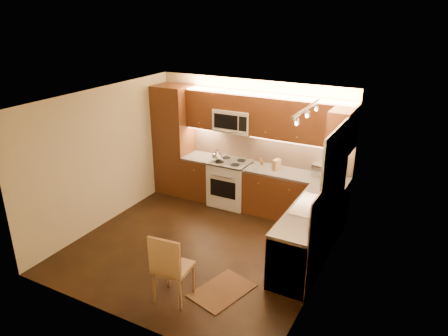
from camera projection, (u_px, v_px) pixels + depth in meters
The scene contains 37 objects.
floor at pixel (201, 246), 7.11m from camera, with size 4.00×4.00×0.01m, color black.
ceiling at pixel (198, 100), 6.20m from camera, with size 4.00×4.00×0.01m, color beige.
wall_back at pixel (252, 143), 8.30m from camera, with size 4.00×0.01×2.50m, color beige.
wall_front at pixel (113, 235), 5.01m from camera, with size 4.00×0.01×2.50m, color beige.
wall_left at pixel (104, 157), 7.53m from camera, with size 0.01×4.00×2.50m, color beige.
wall_right at pixel (324, 204), 5.79m from camera, with size 0.01×4.00×2.50m, color beige.
pantry at pixel (174, 140), 8.81m from camera, with size 0.70×0.60×2.30m, color #48240F.
base_cab_back_left at pixel (202, 177), 8.79m from camera, with size 0.62×0.60×0.86m, color #48240F.
counter_back_left at pixel (201, 157), 8.62m from camera, with size 0.62×0.60×0.04m, color #33312F.
base_cab_back_right at pixel (294, 197), 7.90m from camera, with size 1.92×0.60×0.86m, color #48240F.
counter_back_right at pixel (296, 175), 7.74m from camera, with size 1.92×0.60×0.04m, color #33312F.
base_cab_right at pixel (307, 237), 6.54m from camera, with size 0.60×2.00×0.86m, color #48240F.
counter_right at pixel (309, 211), 6.38m from camera, with size 0.60×2.00×0.04m, color #33312F.
dishwasher at pixel (292, 260), 5.97m from camera, with size 0.58×0.60×0.84m, color silver.
backsplash_back at pixel (268, 148), 8.16m from camera, with size 3.30×0.02×0.60m, color tan.
backsplash_right at pixel (330, 196), 6.14m from camera, with size 0.02×2.00×0.60m, color tan.
upper_cab_back_left at pixel (203, 108), 8.36m from camera, with size 0.62×0.35×0.75m, color #48240F.
upper_cab_back_right at pixel (302, 121), 7.48m from camera, with size 1.92×0.35×0.75m, color #48240F.
upper_cab_bridge at pixel (235, 101), 7.98m from camera, with size 0.76×0.35×0.31m, color #48240F.
upper_cab_right_corner at pixel (340, 133), 6.78m from camera, with size 0.35×0.50×0.75m, color #48240F.
stove at pixel (230, 183), 8.45m from camera, with size 0.76×0.65×0.92m, color silver, non-canonical shape.
microwave at pixel (234, 120), 8.11m from camera, with size 0.76×0.38×0.44m, color silver, non-canonical shape.
window_frame at pixel (335, 167), 6.12m from camera, with size 0.03×1.44×1.24m, color silver.
window_blinds at pixel (334, 167), 6.12m from camera, with size 0.02×1.36×1.16m, color silver.
sink at pixel (313, 202), 6.47m from camera, with size 0.52×0.86×0.15m, color silver, non-canonical shape.
faucet at pixel (325, 200), 6.36m from camera, with size 0.20×0.04×0.30m, color silver, non-canonical shape.
track_light_bar at pixel (307, 108), 5.87m from camera, with size 0.04×1.20×0.03m, color silver.
kettle at pixel (217, 155), 8.27m from camera, with size 0.21×0.21×0.24m, color silver, non-canonical shape.
toaster_oven at pixel (324, 170), 7.58m from camera, with size 0.38×0.29×0.23m, color silver.
knife_block at pixel (277, 165), 7.88m from camera, with size 0.09×0.15×0.20m, color #A4714A.
spice_jar_a at pixel (272, 165), 8.04m from camera, with size 0.05×0.05×0.09m, color silver.
spice_jar_b at pixel (262, 163), 8.13m from camera, with size 0.04×0.04×0.09m, color brown.
spice_jar_c at pixel (254, 162), 8.19m from camera, with size 0.04×0.04×0.09m, color silver.
spice_jar_d at pixel (261, 160), 8.24m from camera, with size 0.04×0.04×0.11m, color olive.
soap_bottle at pixel (325, 196), 6.60m from camera, with size 0.09×0.10×0.21m, color silver.
rug at pixel (222, 291), 5.98m from camera, with size 0.59×0.88×0.01m, color black.
dining_chair at pixel (173, 266), 5.67m from camera, with size 0.46×0.46×1.04m, color #A4714A, non-canonical shape.
Camera 1 is at (3.23, -5.24, 3.82)m, focal length 33.71 mm.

